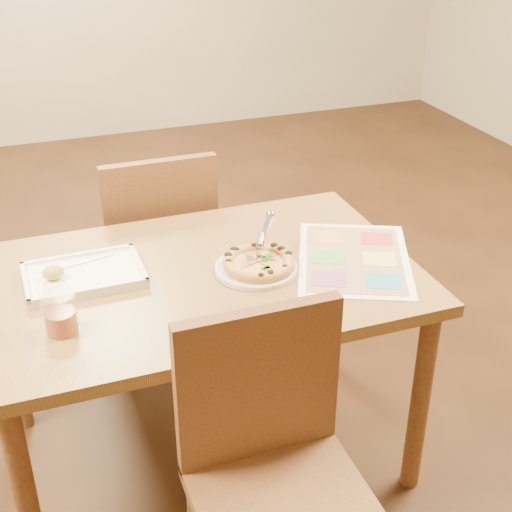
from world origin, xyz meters
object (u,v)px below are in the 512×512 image
object	(u,v)px
chair_near	(271,445)
chair_far	(158,234)
plate	(256,268)
pizza_cutter	(264,235)
pizza	(259,263)
glass_tumbler	(60,316)
menu	(354,258)
appetizer_tray	(82,276)
dining_table	(201,298)

from	to	relation	value
chair_near	chair_far	world-z (taller)	same
plate	pizza_cutter	xyz separation A→B (m)	(0.04, 0.05, 0.08)
chair_near	pizza	world-z (taller)	chair_near
chair_far	plate	world-z (taller)	chair_far
plate	glass_tumbler	xyz separation A→B (m)	(-0.59, -0.13, 0.04)
pizza	pizza_cutter	xyz separation A→B (m)	(0.04, 0.05, 0.06)
pizza_cutter	menu	bearing A→B (deg)	-71.63
pizza_cutter	glass_tumbler	bearing A→B (deg)	142.70
chair_far	pizza_cutter	bearing A→B (deg)	109.50
appetizer_tray	menu	size ratio (longest dim) A/B	0.73
dining_table	chair_far	world-z (taller)	chair_far
dining_table	chair_far	bearing A→B (deg)	90.00
chair_far	appetizer_tray	size ratio (longest dim) A/B	1.35
dining_table	pizza_cutter	distance (m)	0.27
dining_table	pizza_cutter	size ratio (longest dim) A/B	9.06
chair_near	plate	xyz separation A→B (m)	(0.17, 0.56, 0.16)
dining_table	glass_tumbler	xyz separation A→B (m)	(-0.43, -0.17, 0.14)
pizza	appetizer_tray	bearing A→B (deg)	166.07
chair_near	chair_far	xyz separation A→B (m)	(-0.00, 1.20, 0.00)
chair_near	menu	world-z (taller)	chair_near
chair_near	plate	world-z (taller)	chair_near
appetizer_tray	menu	bearing A→B (deg)	-11.29
glass_tumbler	menu	world-z (taller)	glass_tumbler
pizza_cutter	appetizer_tray	bearing A→B (deg)	119.19
dining_table	pizza_cutter	bearing A→B (deg)	3.22
chair_far	glass_tumbler	xyz separation A→B (m)	(-0.43, -0.77, 0.20)
chair_far	pizza	bearing A→B (deg)	105.05
pizza	menu	world-z (taller)	pizza
menu	glass_tumbler	bearing A→B (deg)	-174.26
dining_table	plate	size ratio (longest dim) A/B	5.15
appetizer_tray	glass_tumbler	size ratio (longest dim) A/B	3.05
glass_tumbler	plate	bearing A→B (deg)	12.37
chair_near	appetizer_tray	world-z (taller)	chair_near
menu	chair_near	bearing A→B (deg)	-132.45
chair_near	pizza_cutter	bearing A→B (deg)	71.19
pizza_cutter	appetizer_tray	xyz separation A→B (m)	(-0.55, 0.07, -0.08)
pizza	menu	size ratio (longest dim) A/B	0.46
chair_far	plate	size ratio (longest dim) A/B	1.86
plate	chair_near	bearing A→B (deg)	-106.41
dining_table	chair_far	xyz separation A→B (m)	(-0.00, 0.60, -0.07)
dining_table	glass_tumbler	distance (m)	0.48
chair_far	pizza_cutter	world-z (taller)	chair_far
plate	appetizer_tray	size ratio (longest dim) A/B	0.72
pizza_cutter	appetizer_tray	world-z (taller)	pizza_cutter
chair_near	appetizer_tray	size ratio (longest dim) A/B	1.35
appetizer_tray	pizza_cutter	bearing A→B (deg)	-7.63
plate	pizza_cutter	size ratio (longest dim) A/B	1.76
pizza	appetizer_tray	xyz separation A→B (m)	(-0.51, 0.13, -0.01)
dining_table	menu	xyz separation A→B (m)	(0.48, -0.08, 0.09)
chair_near	pizza_cutter	size ratio (longest dim) A/B	3.27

